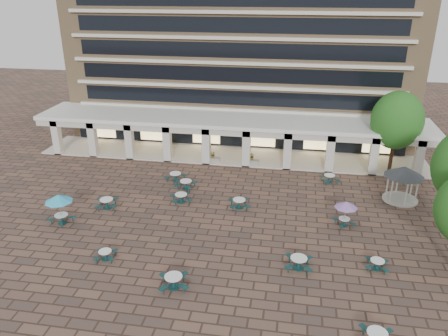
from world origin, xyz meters
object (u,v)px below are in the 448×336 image
(picnic_table_0, at_px, (105,254))
(picnic_table_2, at_px, (299,262))
(planter_left, at_px, (213,158))
(picnic_table_1, at_px, (174,281))
(gazebo, at_px, (404,175))
(planter_right, at_px, (252,159))

(picnic_table_0, xyz_separation_m, picnic_table_2, (13.18, 1.19, 0.10))
(planter_left, bearing_deg, picnic_table_1, -85.77)
(planter_left, bearing_deg, gazebo, -18.41)
(picnic_table_0, distance_m, picnic_table_1, 5.89)
(picnic_table_2, relative_size, planter_right, 1.28)
(picnic_table_2, distance_m, planter_right, 18.38)
(picnic_table_0, distance_m, picnic_table_2, 13.23)
(gazebo, xyz_separation_m, planter_left, (-17.98, 5.98, -1.91))
(picnic_table_2, distance_m, gazebo, 14.69)
(planter_left, relative_size, planter_right, 1.00)
(gazebo, height_order, planter_right, gazebo)
(picnic_table_0, bearing_deg, planter_left, 68.95)
(planter_left, bearing_deg, picnic_table_2, -62.34)
(planter_right, bearing_deg, picnic_table_2, -73.82)
(picnic_table_1, height_order, gazebo, gazebo)
(picnic_table_1, bearing_deg, picnic_table_2, 7.77)
(gazebo, height_order, planter_left, gazebo)
(picnic_table_1, height_order, planter_right, planter_right)
(picnic_table_1, relative_size, planter_right, 1.49)
(picnic_table_1, relative_size, picnic_table_2, 1.16)
(planter_left, xyz_separation_m, planter_right, (4.13, 0.00, 0.12))
(picnic_table_1, bearing_deg, gazebo, 26.75)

